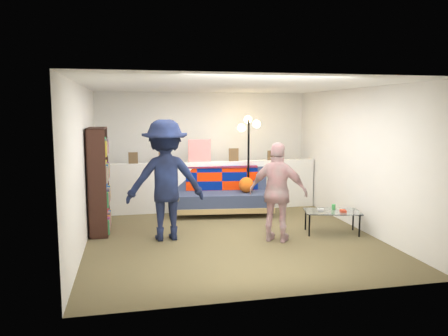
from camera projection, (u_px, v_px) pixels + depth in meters
name	position (u px, v px, depth m)	size (l,w,h in m)	color
ground	(229.00, 234.00, 7.17)	(5.00, 5.00, 0.00)	brown
room_shell	(223.00, 131.00, 7.40)	(4.60, 5.05, 2.45)	silver
half_wall_ledge	(209.00, 186.00, 8.84)	(4.45, 0.15, 1.00)	silver
ledge_decor	(198.00, 153.00, 8.69)	(2.97, 0.02, 0.45)	brown
futon_sofa	(224.00, 195.00, 8.57)	(1.98, 1.11, 0.81)	#A3844F
bookshelf	(99.00, 184.00, 7.22)	(0.29, 0.87, 1.74)	black
coffee_table	(332.00, 212.00, 7.20)	(0.98, 0.69, 0.46)	black
floor_lamp	(249.00, 144.00, 8.71)	(0.44, 0.34, 1.92)	black
person_left	(165.00, 180.00, 6.81)	(1.22, 0.70, 1.88)	black
person_right	(278.00, 192.00, 6.71)	(0.90, 0.38, 1.54)	pink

